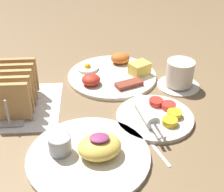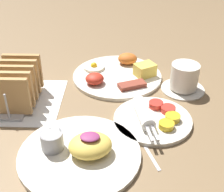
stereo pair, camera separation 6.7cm
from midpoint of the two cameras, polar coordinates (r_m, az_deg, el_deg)
ground_plane at (r=0.76m, az=-3.93°, el=-4.52°), size 3.00×3.00×0.00m
napkin_flat at (r=0.85m, az=-14.32°, el=-0.91°), size 0.22×0.22×0.00m
plate_breakfast at (r=0.93m, az=3.26°, el=4.03°), size 0.26×0.26×0.05m
plate_condiments at (r=0.76m, az=9.95°, el=-3.94°), size 0.19×0.20×0.04m
plate_foreground at (r=0.65m, az=-2.96°, el=-9.99°), size 0.26×0.26×0.06m
toast_rack at (r=0.82m, az=-14.79°, el=2.01°), size 0.10×0.18×0.10m
coffee_cup at (r=0.88m, az=15.19°, el=3.06°), size 0.12×0.12×0.08m
teaspoon at (r=0.70m, az=8.43°, el=-8.37°), size 0.05×0.12×0.01m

